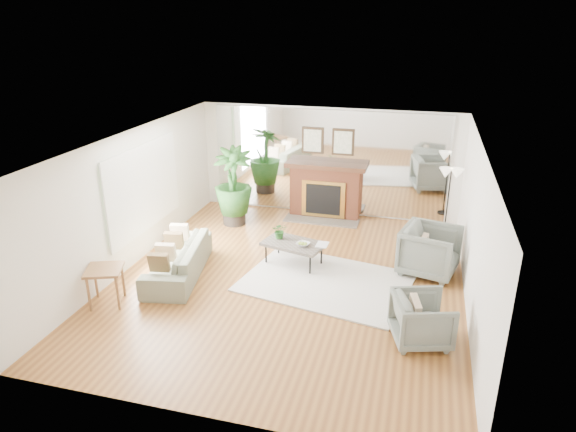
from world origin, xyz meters
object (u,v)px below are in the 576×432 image
(armchair_back, at_px, (430,251))
(armchair_front, at_px, (422,320))
(floor_lamp, at_px, (450,179))
(side_table, at_px, (105,274))
(coffee_table, at_px, (294,244))
(sofa, at_px, (178,259))
(potted_ficus, at_px, (233,184))
(fireplace, at_px, (325,189))

(armchair_back, relative_size, armchair_front, 1.23)
(armchair_back, distance_m, floor_lamp, 2.03)
(armchair_back, xyz_separation_m, side_table, (-5.04, -2.45, 0.08))
(coffee_table, height_order, side_table, side_table)
(sofa, bearing_deg, armchair_back, 94.87)
(potted_ficus, bearing_deg, floor_lamp, 5.85)
(coffee_table, xyz_separation_m, sofa, (-1.92, -0.94, -0.11))
(armchair_back, distance_m, armchair_front, 2.22)
(coffee_table, bearing_deg, floor_lamp, 37.41)
(potted_ficus, bearing_deg, fireplace, 27.62)
(sofa, bearing_deg, fireplace, 140.05)
(floor_lamp, bearing_deg, potted_ficus, -174.15)
(armchair_front, relative_size, side_table, 1.11)
(armchair_front, height_order, side_table, armchair_front)
(potted_ficus, bearing_deg, sofa, -92.36)
(side_table, distance_m, floor_lamp, 6.89)
(potted_ficus, bearing_deg, armchair_front, -40.46)
(fireplace, bearing_deg, floor_lamp, -10.78)
(armchair_back, bearing_deg, fireplace, 59.49)
(potted_ficus, bearing_deg, side_table, -101.45)
(fireplace, height_order, sofa, fireplace)
(armchair_back, relative_size, floor_lamp, 0.65)
(armchair_back, relative_size, potted_ficus, 0.56)
(side_table, bearing_deg, armchair_front, 2.71)
(fireplace, distance_m, potted_ficus, 2.14)
(armchair_back, height_order, floor_lamp, floor_lamp)
(sofa, bearing_deg, side_table, -39.52)
(fireplace, relative_size, armchair_front, 2.57)
(armchair_back, bearing_deg, side_table, 129.82)
(coffee_table, height_order, sofa, sofa)
(fireplace, bearing_deg, armchair_back, -44.39)
(sofa, distance_m, armchair_back, 4.55)
(coffee_table, relative_size, armchair_back, 1.27)
(side_table, xyz_separation_m, potted_ficus, (0.77, 3.81, 0.41))
(fireplace, relative_size, coffee_table, 1.64)
(armchair_front, bearing_deg, fireplace, 9.75)
(fireplace, bearing_deg, potted_ficus, -152.38)
(armchair_front, xyz_separation_m, floor_lamp, (0.39, 4.04, 0.92))
(coffee_table, bearing_deg, fireplace, 88.47)
(coffee_table, height_order, armchair_front, armchair_front)
(coffee_table, distance_m, potted_ficus, 2.50)
(floor_lamp, bearing_deg, side_table, -141.38)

